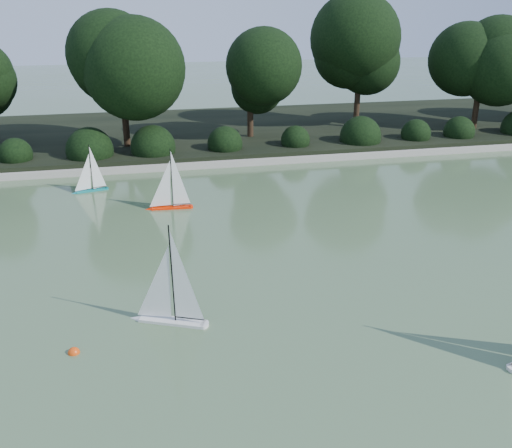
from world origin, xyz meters
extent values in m
plane|color=#3B4F2F|center=(0.00, 0.00, 0.00)|extent=(80.00, 80.00, 0.00)
cube|color=gray|center=(0.00, 9.00, 0.09)|extent=(40.00, 0.35, 0.18)
cube|color=black|center=(0.00, 13.00, 0.15)|extent=(40.00, 8.00, 0.30)
cylinder|color=black|center=(-3.00, 10.90, 0.83)|extent=(0.20, 0.20, 1.66)
sphere|color=black|center=(-3.00, 10.90, 2.85)|extent=(2.66, 2.66, 2.66)
cylinder|color=black|center=(1.00, 11.40, 0.63)|extent=(0.20, 0.20, 1.26)
sphere|color=black|center=(1.00, 11.40, 2.21)|extent=(2.10, 2.10, 2.10)
cylinder|color=black|center=(5.00, 12.10, 0.86)|extent=(0.20, 0.20, 1.73)
sphere|color=black|center=(5.00, 12.10, 2.99)|extent=(2.80, 2.80, 2.80)
cylinder|color=black|center=(9.00, 11.00, 0.74)|extent=(0.20, 0.20, 1.48)
sphere|color=black|center=(9.00, 11.00, 2.61)|extent=(2.52, 2.52, 2.52)
sphere|color=black|center=(-6.00, 9.90, 0.45)|extent=(1.10, 1.10, 1.10)
sphere|color=black|center=(-4.00, 9.90, 0.45)|extent=(1.10, 1.10, 1.10)
sphere|color=black|center=(-2.00, 9.90, 0.45)|extent=(1.10, 1.10, 1.10)
sphere|color=black|center=(0.00, 9.90, 0.45)|extent=(1.10, 1.10, 1.10)
sphere|color=black|center=(2.00, 9.90, 0.45)|extent=(1.10, 1.10, 1.10)
sphere|color=black|center=(4.00, 9.90, 0.45)|extent=(1.10, 1.10, 1.10)
sphere|color=black|center=(6.00, 9.90, 0.45)|extent=(1.10, 1.10, 1.10)
sphere|color=black|center=(8.00, 9.90, 0.45)|extent=(1.10, 1.10, 1.10)
cube|color=silver|center=(-2.50, 0.61, 0.05)|extent=(0.99, 0.59, 0.10)
cone|color=silver|center=(-3.03, 0.85, 0.05)|extent=(0.26, 0.26, 0.20)
cylinder|color=silver|center=(-2.05, 0.40, 0.05)|extent=(0.16, 0.16, 0.10)
cylinder|color=black|center=(-2.46, 0.59, 0.87)|extent=(0.03, 0.03, 1.54)
cylinder|color=black|center=(-2.26, 0.49, 0.16)|extent=(0.42, 0.20, 0.02)
cube|color=#FF2402|center=(-2.10, 5.68, 0.04)|extent=(0.91, 0.25, 0.09)
cone|color=#FF2402|center=(-2.62, 5.72, 0.04)|extent=(0.19, 0.19, 0.18)
cylinder|color=#FF2402|center=(-1.65, 5.65, 0.04)|extent=(0.12, 0.12, 0.09)
cylinder|color=black|center=(-2.06, 5.68, 0.78)|extent=(0.02, 0.02, 1.39)
cylinder|color=black|center=(-1.86, 5.66, 0.14)|extent=(0.41, 0.05, 0.01)
cube|color=#11797C|center=(-3.96, 7.43, 0.04)|extent=(0.77, 0.33, 0.08)
cone|color=#11797C|center=(-4.38, 7.32, 0.04)|extent=(0.18, 0.18, 0.15)
cylinder|color=#11797C|center=(-3.59, 7.52, 0.04)|extent=(0.11, 0.11, 0.08)
cylinder|color=black|center=(-3.92, 7.44, 0.66)|extent=(0.02, 0.02, 1.17)
cylinder|color=black|center=(-3.76, 7.48, 0.12)|extent=(0.34, 0.10, 0.01)
sphere|color=#E2420B|center=(-3.88, 0.11, 0.00)|extent=(0.16, 0.16, 0.16)
camera|label=1|loc=(-2.90, -6.86, 4.46)|focal=40.00mm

